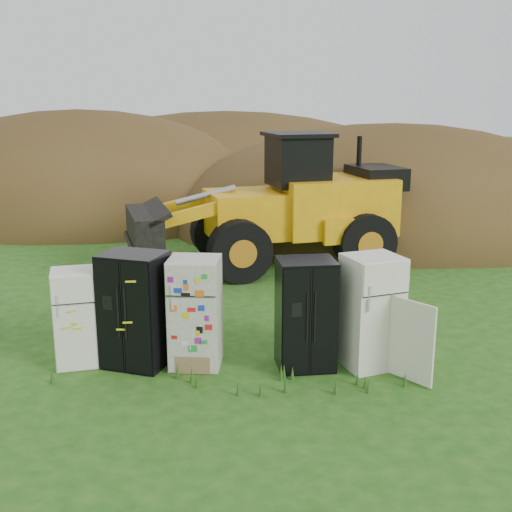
{
  "coord_description": "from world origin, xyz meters",
  "views": [
    {
      "loc": [
        0.59,
        -9.8,
        4.32
      ],
      "look_at": [
        0.42,
        2.0,
        1.35
      ],
      "focal_mm": 45.0,
      "sensor_mm": 36.0,
      "label": 1
    }
  ],
  "objects_px": {
    "wheel_loader": "(265,202)",
    "fridge_open_door": "(371,312)",
    "fridge_leftmost": "(76,317)",
    "fridge_sticker": "(195,312)",
    "fridge_black_side": "(135,310)",
    "fridge_black_right": "(306,314)"
  },
  "relations": [
    {
      "from": "fridge_leftmost",
      "to": "fridge_black_side",
      "type": "bearing_deg",
      "value": -16.92
    },
    {
      "from": "fridge_black_side",
      "to": "fridge_sticker",
      "type": "bearing_deg",
      "value": 16.8
    },
    {
      "from": "fridge_black_side",
      "to": "fridge_leftmost",
      "type": "bearing_deg",
      "value": -164.32
    },
    {
      "from": "fridge_open_door",
      "to": "wheel_loader",
      "type": "relative_size",
      "value": 0.26
    },
    {
      "from": "fridge_black_side",
      "to": "fridge_open_door",
      "type": "bearing_deg",
      "value": 17.29
    },
    {
      "from": "fridge_leftmost",
      "to": "fridge_open_door",
      "type": "bearing_deg",
      "value": -15.64
    },
    {
      "from": "fridge_black_side",
      "to": "wheel_loader",
      "type": "relative_size",
      "value": 0.27
    },
    {
      "from": "fridge_black_right",
      "to": "wheel_loader",
      "type": "distance_m",
      "value": 6.33
    },
    {
      "from": "fridge_open_door",
      "to": "fridge_black_side",
      "type": "bearing_deg",
      "value": 158.4
    },
    {
      "from": "fridge_black_right",
      "to": "fridge_black_side",
      "type": "bearing_deg",
      "value": 171.06
    },
    {
      "from": "fridge_leftmost",
      "to": "fridge_sticker",
      "type": "bearing_deg",
      "value": -16.36
    },
    {
      "from": "fridge_black_side",
      "to": "fridge_sticker",
      "type": "relative_size",
      "value": 1.04
    },
    {
      "from": "wheel_loader",
      "to": "fridge_open_door",
      "type": "bearing_deg",
      "value": -91.33
    },
    {
      "from": "fridge_sticker",
      "to": "wheel_loader",
      "type": "distance_m",
      "value": 6.36
    },
    {
      "from": "fridge_black_right",
      "to": "fridge_leftmost",
      "type": "bearing_deg",
      "value": 170.94
    },
    {
      "from": "fridge_leftmost",
      "to": "fridge_black_right",
      "type": "distance_m",
      "value": 3.73
    },
    {
      "from": "fridge_black_side",
      "to": "fridge_sticker",
      "type": "height_order",
      "value": "fridge_black_side"
    },
    {
      "from": "fridge_leftmost",
      "to": "fridge_black_side",
      "type": "height_order",
      "value": "fridge_black_side"
    },
    {
      "from": "fridge_sticker",
      "to": "fridge_black_side",
      "type": "bearing_deg",
      "value": -177.2
    },
    {
      "from": "fridge_black_side",
      "to": "wheel_loader",
      "type": "bearing_deg",
      "value": 88.4
    },
    {
      "from": "fridge_black_side",
      "to": "fridge_black_right",
      "type": "relative_size",
      "value": 1.05
    },
    {
      "from": "fridge_sticker",
      "to": "fridge_black_right",
      "type": "xyz_separation_m",
      "value": [
        1.78,
        -0.04,
        -0.0
      ]
    }
  ]
}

